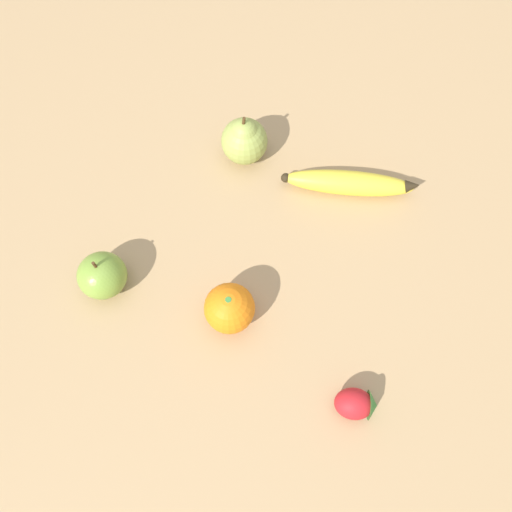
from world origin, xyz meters
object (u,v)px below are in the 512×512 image
(orange, at_px, (230,308))
(apple, at_px, (102,275))
(banana, at_px, (350,183))
(strawberry, at_px, (357,404))
(pear, at_px, (244,140))

(orange, bearing_deg, apple, 59.70)
(banana, bearing_deg, apple, -150.57)
(orange, bearing_deg, strawberry, -141.69)
(pear, bearing_deg, apple, 124.08)
(banana, xyz_separation_m, apple, (-0.06, 0.40, 0.01))
(banana, relative_size, orange, 2.98)
(orange, distance_m, strawberry, 0.21)
(apple, bearing_deg, strawberry, -131.53)
(orange, xyz_separation_m, apple, (0.10, 0.17, -0.00))
(orange, xyz_separation_m, strawberry, (-0.17, -0.13, -0.02))
(orange, height_order, apple, apple)
(banana, distance_m, pear, 0.18)
(banana, bearing_deg, strawberry, -87.49)
(orange, bearing_deg, pear, -18.50)
(orange, height_order, pear, pear)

